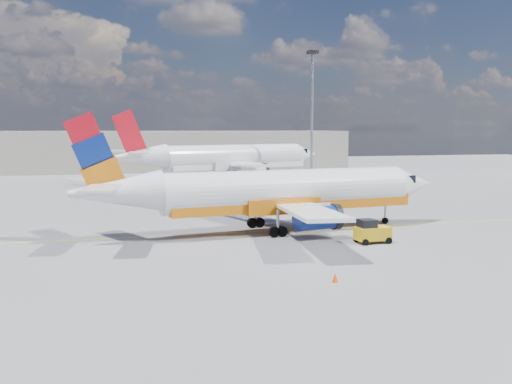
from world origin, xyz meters
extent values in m
plane|color=slate|center=(0.00, 0.00, 0.00)|extent=(240.00, 240.00, 0.00)
cube|color=yellow|center=(0.00, 3.00, 0.01)|extent=(70.00, 0.15, 0.01)
cube|color=#A7A090|center=(5.00, 75.00, 4.00)|extent=(70.00, 14.00, 8.00)
cylinder|color=white|center=(5.68, 2.84, 3.48)|extent=(21.48, 5.90, 3.28)
cone|color=white|center=(18.13, 4.40, 3.48)|extent=(4.24, 3.74, 3.28)
cone|color=white|center=(-8.21, 1.10, 3.81)|extent=(7.09, 3.93, 3.12)
cube|color=black|center=(16.79, 4.23, 4.01)|extent=(1.90, 2.41, 0.68)
cube|color=orange|center=(6.16, 2.90, 2.37)|extent=(21.41, 5.32, 1.16)
cube|color=white|center=(3.40, 9.36, 2.61)|extent=(7.06, 11.92, 0.78)
cube|color=white|center=(5.08, -4.05, 2.61)|extent=(4.45, 11.87, 0.78)
cylinder|color=navy|center=(5.62, 7.21, 1.69)|extent=(3.68, 2.25, 1.83)
cylinder|color=navy|center=(6.70, -1.41, 1.69)|extent=(3.68, 2.25, 1.83)
cylinder|color=black|center=(7.15, 7.40, 1.69)|extent=(0.73, 2.07, 2.03)
cylinder|color=black|center=(8.23, -1.22, 1.69)|extent=(0.73, 2.07, 2.03)
cube|color=orange|center=(-9.65, 0.92, 6.76)|extent=(4.53, 0.85, 6.03)
cube|color=white|center=(-10.03, 3.98, 4.44)|extent=(3.97, 5.27, 0.17)
cube|color=white|center=(-9.26, -2.15, 4.44)|extent=(3.00, 5.14, 0.17)
cylinder|color=#919299|center=(15.26, 4.04, 1.21)|extent=(0.19, 0.19, 2.03)
cylinder|color=black|center=(15.26, 4.04, 0.27)|extent=(0.57, 0.30, 0.54)
cylinder|color=black|center=(3.48, 4.90, 0.43)|extent=(0.91, 0.47, 0.87)
cylinder|color=black|center=(4.05, 0.30, 0.43)|extent=(0.91, 0.47, 0.87)
cylinder|color=white|center=(11.50, 48.56, 4.01)|extent=(24.46, 11.22, 3.79)
cone|color=white|center=(25.26, 53.07, 4.01)|extent=(5.41, 4.98, 3.79)
cone|color=white|center=(-3.84, 43.54, 4.40)|extent=(8.53, 5.84, 3.60)
cube|color=black|center=(23.78, 52.58, 4.62)|extent=(2.60, 3.02, 0.78)
cube|color=white|center=(12.03, 48.74, 2.73)|extent=(24.25, 10.58, 1.34)
cube|color=white|center=(7.49, 55.45, 3.01)|extent=(10.12, 13.21, 0.89)
cube|color=white|center=(12.34, 40.64, 3.01)|extent=(4.51, 13.58, 0.89)
cylinder|color=white|center=(10.47, 53.50, 1.95)|extent=(4.47, 3.26, 2.12)
cylinder|color=white|center=(13.59, 43.97, 1.95)|extent=(4.47, 3.26, 2.12)
cylinder|color=black|center=(12.16, 54.05, 1.95)|extent=(1.26, 2.40, 2.34)
cylinder|color=black|center=(15.28, 44.53, 1.95)|extent=(1.26, 2.40, 2.34)
cube|color=red|center=(-5.43, 43.02, 7.79)|extent=(5.07, 1.94, 6.95)
cube|color=white|center=(-6.54, 46.41, 5.12)|extent=(5.26, 5.94, 0.20)
cube|color=white|center=(-4.32, 39.64, 5.12)|extent=(2.46, 5.57, 0.20)
cylinder|color=#919299|center=(22.08, 52.03, 1.39)|extent=(0.25, 0.25, 2.34)
cylinder|color=black|center=(22.08, 52.03, 0.31)|extent=(0.68, 0.45, 0.62)
cylinder|color=black|center=(8.55, 50.41, 0.50)|extent=(1.08, 0.71, 1.00)
cylinder|color=black|center=(10.21, 45.33, 0.50)|extent=(1.08, 0.71, 1.00)
cylinder|color=black|center=(9.17, -3.12, 0.24)|extent=(0.50, 0.23, 0.49)
cylinder|color=black|center=(9.26, -4.48, 0.24)|extent=(0.50, 0.23, 0.49)
cylinder|color=black|center=(11.11, -2.99, 0.24)|extent=(0.50, 0.23, 0.49)
cylinder|color=black|center=(11.20, -4.35, 0.24)|extent=(0.50, 0.23, 0.49)
cube|color=gold|center=(10.19, -3.74, 0.73)|extent=(2.61, 1.52, 0.97)
cube|color=black|center=(9.70, -3.77, 1.51)|extent=(1.24, 1.24, 0.58)
cube|color=white|center=(3.19, -13.37, 0.02)|extent=(0.43, 0.43, 0.04)
cone|color=#FF3C0A|center=(3.19, -13.37, 0.32)|extent=(0.36, 0.36, 0.56)
cylinder|color=#919299|center=(22.62, 42.99, 9.97)|extent=(0.44, 0.44, 19.94)
cube|color=black|center=(22.62, 42.99, 20.24)|extent=(1.50, 1.50, 0.50)
camera|label=1|loc=(-8.83, -41.85, 8.46)|focal=40.00mm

